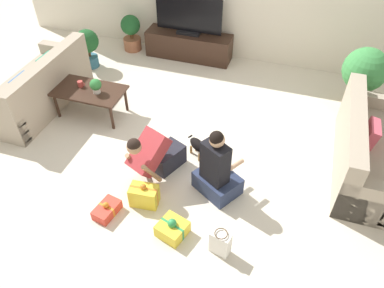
{
  "coord_description": "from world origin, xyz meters",
  "views": [
    {
      "loc": [
        1.36,
        -3.73,
        3.57
      ],
      "look_at": [
        0.29,
        -0.47,
        0.45
      ],
      "focal_mm": 35.0,
      "sensor_mm": 36.0,
      "label": 1
    }
  ],
  "objects_px": {
    "person_kneeling": "(155,154)",
    "mug": "(80,84)",
    "person_sitting": "(217,171)",
    "gift_box_b": "(172,229)",
    "potted_plant_back_left": "(131,32)",
    "gift_bag_a": "(220,243)",
    "sofa_left": "(38,89)",
    "tv_console": "(189,45)",
    "dog": "(200,147)",
    "gift_box_a": "(107,210)",
    "potted_plant_corner_left": "(88,45)",
    "tabletop_plant": "(96,85)",
    "potted_plant_corner_right": "(364,72)",
    "gift_box_c": "(144,195)",
    "coffee_table": "(89,92)",
    "tv": "(189,16)",
    "sofa_right": "(369,152)"
  },
  "relations": [
    {
      "from": "person_kneeling",
      "to": "mug",
      "type": "height_order",
      "value": "person_kneeling"
    },
    {
      "from": "person_sitting",
      "to": "gift_box_b",
      "type": "xyz_separation_m",
      "value": [
        -0.29,
        -0.76,
        -0.25
      ]
    },
    {
      "from": "potted_plant_back_left",
      "to": "gift_bag_a",
      "type": "bearing_deg",
      "value": -53.98
    },
    {
      "from": "sofa_left",
      "to": "person_sitting",
      "type": "bearing_deg",
      "value": 74.18
    },
    {
      "from": "tv_console",
      "to": "gift_box_b",
      "type": "height_order",
      "value": "tv_console"
    },
    {
      "from": "gift_box_b",
      "to": "sofa_left",
      "type": "bearing_deg",
      "value": 149.78
    },
    {
      "from": "dog",
      "to": "gift_box_a",
      "type": "xyz_separation_m",
      "value": [
        -0.75,
        -1.24,
        -0.13
      ]
    },
    {
      "from": "potted_plant_corner_left",
      "to": "potted_plant_back_left",
      "type": "height_order",
      "value": "potted_plant_corner_left"
    },
    {
      "from": "gift_box_b",
      "to": "gift_bag_a",
      "type": "height_order",
      "value": "gift_bag_a"
    },
    {
      "from": "person_kneeling",
      "to": "tabletop_plant",
      "type": "height_order",
      "value": "person_kneeling"
    },
    {
      "from": "gift_box_a",
      "to": "person_sitting",
      "type": "bearing_deg",
      "value": 33.51
    },
    {
      "from": "potted_plant_corner_right",
      "to": "gift_bag_a",
      "type": "relative_size",
      "value": 3.15
    },
    {
      "from": "potted_plant_corner_left",
      "to": "potted_plant_corner_right",
      "type": "height_order",
      "value": "potted_plant_corner_right"
    },
    {
      "from": "person_sitting",
      "to": "gift_box_c",
      "type": "height_order",
      "value": "person_sitting"
    },
    {
      "from": "coffee_table",
      "to": "mug",
      "type": "relative_size",
      "value": 8.68
    },
    {
      "from": "coffee_table",
      "to": "potted_plant_back_left",
      "type": "bearing_deg",
      "value": 97.86
    },
    {
      "from": "tv_console",
      "to": "tv",
      "type": "relative_size",
      "value": 1.31
    },
    {
      "from": "potted_plant_corner_left",
      "to": "mug",
      "type": "distance_m",
      "value": 1.34
    },
    {
      "from": "potted_plant_corner_left",
      "to": "gift_bag_a",
      "type": "relative_size",
      "value": 2.12
    },
    {
      "from": "coffee_table",
      "to": "potted_plant_corner_left",
      "type": "bearing_deg",
      "value": 120.52
    },
    {
      "from": "dog",
      "to": "gift_box_b",
      "type": "bearing_deg",
      "value": -140.23
    },
    {
      "from": "potted_plant_corner_right",
      "to": "gift_box_c",
      "type": "relative_size",
      "value": 2.98
    },
    {
      "from": "potted_plant_back_left",
      "to": "gift_box_c",
      "type": "height_order",
      "value": "potted_plant_back_left"
    },
    {
      "from": "coffee_table",
      "to": "gift_box_b",
      "type": "distance_m",
      "value": 2.59
    },
    {
      "from": "sofa_right",
      "to": "potted_plant_corner_right",
      "type": "distance_m",
      "value": 1.37
    },
    {
      "from": "person_sitting",
      "to": "potted_plant_corner_left",
      "type": "bearing_deg",
      "value": -5.18
    },
    {
      "from": "gift_bag_a",
      "to": "person_kneeling",
      "type": "bearing_deg",
      "value": 141.27
    },
    {
      "from": "dog",
      "to": "gift_bag_a",
      "type": "relative_size",
      "value": 1.19
    },
    {
      "from": "sofa_right",
      "to": "tv",
      "type": "bearing_deg",
      "value": 56.13
    },
    {
      "from": "tv_console",
      "to": "potted_plant_back_left",
      "type": "height_order",
      "value": "potted_plant_back_left"
    },
    {
      "from": "coffee_table",
      "to": "potted_plant_corner_left",
      "type": "xyz_separation_m",
      "value": [
        -0.74,
        1.25,
        0.03
      ]
    },
    {
      "from": "person_kneeling",
      "to": "gift_box_c",
      "type": "bearing_deg",
      "value": -60.79
    },
    {
      "from": "coffee_table",
      "to": "potted_plant_back_left",
      "type": "distance_m",
      "value": 2.1
    },
    {
      "from": "sofa_right",
      "to": "person_kneeling",
      "type": "distance_m",
      "value": 2.71
    },
    {
      "from": "potted_plant_corner_right",
      "to": "tv_console",
      "type": "bearing_deg",
      "value": 165.23
    },
    {
      "from": "sofa_right",
      "to": "person_kneeling",
      "type": "height_order",
      "value": "sofa_right"
    },
    {
      "from": "potted_plant_corner_left",
      "to": "gift_box_c",
      "type": "distance_m",
      "value": 3.45
    },
    {
      "from": "potted_plant_corner_left",
      "to": "person_sitting",
      "type": "xyz_separation_m",
      "value": [
        2.96,
        -2.19,
        -0.08
      ]
    },
    {
      "from": "coffee_table",
      "to": "dog",
      "type": "distance_m",
      "value": 1.92
    },
    {
      "from": "sofa_left",
      "to": "potted_plant_corner_left",
      "type": "bearing_deg",
      "value": 173.61
    },
    {
      "from": "person_kneeling",
      "to": "tv",
      "type": "bearing_deg",
      "value": 124.32
    },
    {
      "from": "tv_console",
      "to": "potted_plant_corner_right",
      "type": "distance_m",
      "value": 3.09
    },
    {
      "from": "mug",
      "to": "gift_bag_a",
      "type": "bearing_deg",
      "value": -34.07
    },
    {
      "from": "potted_plant_corner_left",
      "to": "gift_bag_a",
      "type": "distance_m",
      "value": 4.42
    },
    {
      "from": "sofa_left",
      "to": "gift_box_c",
      "type": "bearing_deg",
      "value": 60.4
    },
    {
      "from": "dog",
      "to": "gift_bag_a",
      "type": "bearing_deg",
      "value": -117.9
    },
    {
      "from": "tv",
      "to": "potted_plant_corner_right",
      "type": "bearing_deg",
      "value": -14.77
    },
    {
      "from": "gift_bag_a",
      "to": "potted_plant_corner_left",
      "type": "bearing_deg",
      "value": 137.11
    },
    {
      "from": "tv_console",
      "to": "person_kneeling",
      "type": "xyz_separation_m",
      "value": [
        0.56,
        -3.01,
        0.1
      ]
    },
    {
      "from": "tv",
      "to": "potted_plant_back_left",
      "type": "bearing_deg",
      "value": -177.49
    }
  ]
}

